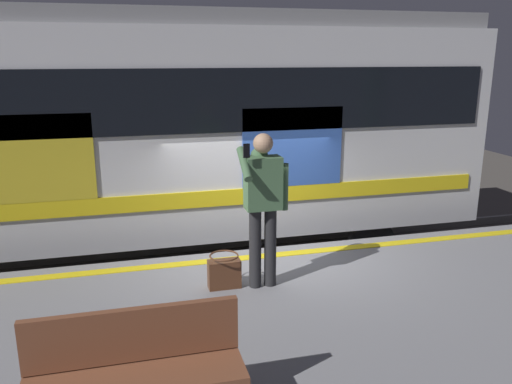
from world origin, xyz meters
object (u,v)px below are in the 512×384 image
at_px(train_carriage, 161,121).
at_px(handbag, 224,272).
at_px(passenger, 263,198).
at_px(bench, 136,371).

bearing_deg(train_carriage, handbag, 96.76).
height_order(train_carriage, passenger, train_carriage).
relative_size(train_carriage, passenger, 5.75).
height_order(passenger, bench, passenger).
bearing_deg(bench, train_carriage, -96.87).
bearing_deg(passenger, handbag, -6.70).
distance_m(handbag, bench, 2.44).
bearing_deg(bench, passenger, -125.15).
relative_size(passenger, handbag, 4.46).
distance_m(train_carriage, bench, 5.63).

